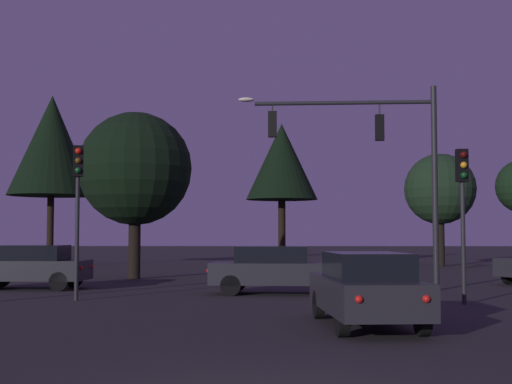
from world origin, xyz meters
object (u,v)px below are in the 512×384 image
traffic_light_corner_left (78,191)px  tree_center_horizon (440,189)px  tree_lot_edge (52,146)px  car_crossing_right (275,269)px  traffic_signal_mast_arm (377,149)px  tree_right_cluster (135,169)px  car_nearside_lane (366,288)px  tree_left_far (282,162)px  car_crossing_left (30,266)px  traffic_light_corner_right (463,194)px

traffic_light_corner_left → tree_center_horizon: (15.83, 22.14, 1.44)m
tree_lot_edge → car_crossing_right: bearing=-55.2°
traffic_signal_mast_arm → traffic_light_corner_left: traffic_signal_mast_arm is taller
tree_right_cluster → tree_lot_edge: size_ratio=0.70×
car_nearside_lane → tree_left_far: size_ratio=0.52×
car_crossing_right → tree_center_horizon: bearing=63.0°
traffic_light_corner_left → tree_right_cluster: bearing=91.3°
traffic_signal_mast_arm → tree_center_horizon: (6.55, 18.11, -0.24)m
traffic_signal_mast_arm → car_crossing_left: traffic_signal_mast_arm is taller
car_crossing_left → car_crossing_right: same height
car_crossing_left → tree_right_cluster: size_ratio=0.57×
traffic_light_corner_right → tree_center_horizon: bearing=77.8°
car_crossing_left → tree_center_horizon: tree_center_horizon is taller
traffic_light_corner_left → car_nearside_lane: traffic_light_corner_left is taller
traffic_light_corner_left → car_nearside_lane: bearing=-36.7°
traffic_signal_mast_arm → car_nearside_lane: (-1.76, -9.64, -4.05)m
car_crossing_left → tree_right_cluster: 7.36m
traffic_light_corner_left → car_crossing_left: 5.55m
traffic_light_corner_left → traffic_light_corner_right: size_ratio=1.06×
tree_left_far → tree_right_cluster: 15.30m
tree_center_horizon → tree_lot_edge: size_ratio=0.66×
traffic_light_corner_left → tree_left_far: (6.36, 23.61, 3.25)m
traffic_signal_mast_arm → traffic_light_corner_left: 10.25m
traffic_signal_mast_arm → car_crossing_right: traffic_signal_mast_arm is taller
car_nearside_lane → tree_right_cluster: bearing=116.5°
tree_lot_edge → tree_right_cluster: bearing=-57.6°
tree_center_horizon → traffic_light_corner_left: bearing=-125.6°
traffic_light_corner_left → tree_left_far: tree_left_far is taller
traffic_signal_mast_arm → tree_left_far: (-2.92, 19.58, 1.56)m
traffic_light_corner_left → car_crossing_right: traffic_light_corner_left is taller
car_nearside_lane → tree_center_horizon: 29.22m
traffic_light_corner_right → car_crossing_right: 6.42m
car_crossing_right → tree_center_horizon: size_ratio=0.64×
car_crossing_right → tree_lot_edge: tree_lot_edge is taller
car_crossing_left → car_crossing_right: size_ratio=0.95×
tree_left_far → car_nearside_lane: bearing=-87.7°
traffic_light_corner_right → tree_lot_edge: 28.90m
tree_left_far → tree_lot_edge: bearing=-169.9°
traffic_signal_mast_arm → car_crossing_left: size_ratio=1.70×
car_nearside_lane → car_crossing_right: (-1.78, 7.91, -0.00)m
traffic_signal_mast_arm → traffic_light_corner_right: (1.55, -4.95, -1.85)m
tree_center_horizon → tree_lot_edge: tree_lot_edge is taller
traffic_signal_mast_arm → traffic_light_corner_left: size_ratio=1.57×
traffic_light_corner_right → tree_right_cluster: tree_right_cluster is taller
car_crossing_left → tree_right_cluster: bearing=66.0°
traffic_light_corner_right → tree_center_horizon: (5.00, 23.07, 1.60)m
car_crossing_right → tree_lot_edge: size_ratio=0.43×
car_crossing_right → tree_right_cluster: size_ratio=0.61×
traffic_signal_mast_arm → car_nearside_lane: bearing=-100.4°
traffic_signal_mast_arm → car_crossing_right: 5.65m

